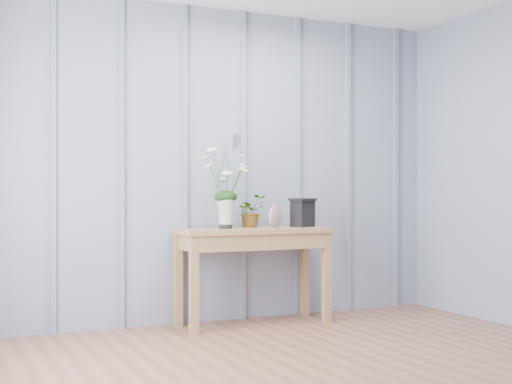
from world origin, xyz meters
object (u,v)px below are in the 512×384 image
felt_disc_vessel (275,216)px  carved_box (303,212)px  daisy_vase (226,177)px  sideboard (253,243)px

felt_disc_vessel → carved_box: bearing=-26.2°
daisy_vase → felt_disc_vessel: (0.40, -0.04, -0.30)m
daisy_vase → carved_box: size_ratio=2.74×
felt_disc_vessel → carved_box: size_ratio=0.79×
daisy_vase → carved_box: (0.67, 0.00, -0.28)m
sideboard → daisy_vase: size_ratio=1.91×
sideboard → daisy_vase: daisy_vase is taller
sideboard → felt_disc_vessel: felt_disc_vessel is taller
sideboard → felt_disc_vessel: size_ratio=6.59×
felt_disc_vessel → carved_box: 0.27m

